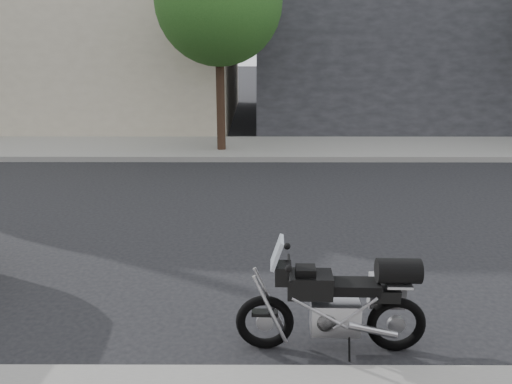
# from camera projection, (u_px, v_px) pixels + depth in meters

# --- Properties ---
(ground) EXTENTS (120.00, 120.00, 0.00)m
(ground) POSITION_uv_depth(u_px,v_px,m) (313.00, 229.00, 8.64)
(ground) COLOR black
(ground) RESTS_ON ground
(far_sidewalk) EXTENTS (44.00, 3.00, 0.15)m
(far_sidewalk) POSITION_uv_depth(u_px,v_px,m) (290.00, 148.00, 14.84)
(far_sidewalk) COLOR gray
(far_sidewalk) RESTS_ON ground
(far_building_dark) EXTENTS (16.00, 11.00, 7.00)m
(far_building_dark) POSITION_uv_depth(u_px,v_px,m) (451.00, 32.00, 20.53)
(far_building_dark) COLOR #242428
(far_building_dark) RESTS_ON ground
(far_building_cream) EXTENTS (14.00, 11.00, 8.00)m
(far_building_cream) POSITION_uv_depth(u_px,v_px,m) (62.00, 19.00, 20.43)
(far_building_cream) COLOR #B5A891
(far_building_cream) RESTS_ON ground
(street_tree_mid) EXTENTS (3.40, 3.40, 5.70)m
(street_tree_mid) POSITION_uv_depth(u_px,v_px,m) (219.00, 1.00, 13.19)
(street_tree_mid) COLOR #332117
(street_tree_mid) RESTS_ON far_sidewalk
(motorcycle) EXTENTS (1.98, 0.64, 1.25)m
(motorcycle) POSITION_uv_depth(u_px,v_px,m) (344.00, 302.00, 5.14)
(motorcycle) COLOR black
(motorcycle) RESTS_ON ground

